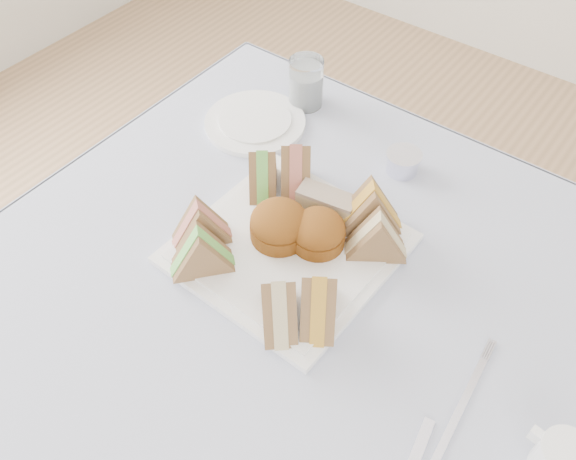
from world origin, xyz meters
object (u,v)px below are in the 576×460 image
Objects in this scene: table at (291,417)px; creamer_jug at (562,460)px; serving_plate at (288,248)px; water_glass at (306,83)px.

creamer_jug is (0.40, 0.00, 0.40)m from table.
serving_plate is 0.47m from creamer_jug.
table is 0.65m from water_glass.
serving_plate is 3.14× the size of water_glass.
water_glass reaches higher than table.
table is 0.40m from serving_plate.
water_glass is (-0.27, 0.41, 0.43)m from table.
serving_plate is at bearing 130.07° from table.
serving_plate is (-0.07, 0.08, 0.38)m from table.
creamer_jug is (0.47, -0.08, 0.02)m from serving_plate.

